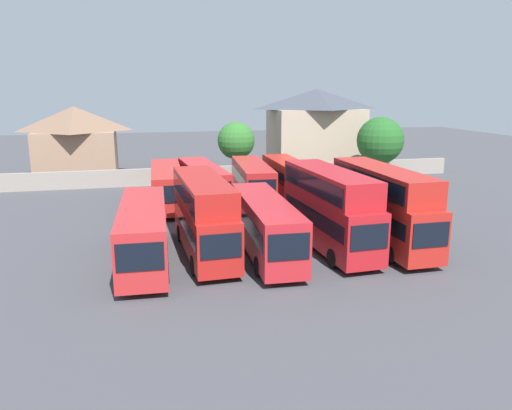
# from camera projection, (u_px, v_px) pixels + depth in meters

# --- Properties ---
(ground) EXTENTS (140.00, 140.00, 0.00)m
(ground) POSITION_uv_depth(u_px,v_px,m) (221.00, 194.00, 48.02)
(ground) COLOR #424247
(depot_boundary_wall) EXTENTS (56.00, 0.50, 1.80)m
(depot_boundary_wall) POSITION_uv_depth(u_px,v_px,m) (212.00, 175.00, 53.20)
(depot_boundary_wall) COLOR gray
(depot_boundary_wall) RESTS_ON ground
(bus_1) EXTENTS (3.00, 11.43, 3.42)m
(bus_1) POSITION_uv_depth(u_px,v_px,m) (143.00, 230.00, 28.74)
(bus_1) COLOR red
(bus_1) RESTS_ON ground
(bus_2) EXTENTS (2.86, 10.32, 4.76)m
(bus_2) POSITION_uv_depth(u_px,v_px,m) (204.00, 212.00, 29.91)
(bus_2) COLOR #AF1D18
(bus_2) RESTS_ON ground
(bus_3) EXTENTS (2.86, 11.26, 3.45)m
(bus_3) POSITION_uv_depth(u_px,v_px,m) (265.00, 224.00, 30.09)
(bus_3) COLOR red
(bus_3) RESTS_ON ground
(bus_4) EXTENTS (3.04, 10.27, 5.05)m
(bus_4) POSITION_uv_depth(u_px,v_px,m) (329.00, 205.00, 30.97)
(bus_4) COLOR #B31A1F
(bus_4) RESTS_ON ground
(bus_5) EXTENTS (2.66, 10.96, 5.05)m
(bus_5) POSITION_uv_depth(u_px,v_px,m) (382.00, 202.00, 31.84)
(bus_5) COLOR #B4221A
(bus_5) RESTS_ON ground
(bus_6) EXTENTS (2.84, 11.43, 3.33)m
(bus_6) POSITION_uv_depth(u_px,v_px,m) (167.00, 184.00, 42.65)
(bus_6) COLOR red
(bus_6) RESTS_ON ground
(bus_7) EXTENTS (3.36, 11.25, 3.47)m
(bus_7) POSITION_uv_depth(u_px,v_px,m) (203.00, 182.00, 43.24)
(bus_7) COLOR red
(bus_7) RESTS_ON ground
(bus_8) EXTENTS (3.28, 10.79, 3.47)m
(bus_8) POSITION_uv_depth(u_px,v_px,m) (252.00, 180.00, 44.15)
(bus_8) COLOR red
(bus_8) RESTS_ON ground
(bus_9) EXTENTS (2.66, 10.35, 3.55)m
(bus_9) POSITION_uv_depth(u_px,v_px,m) (289.00, 178.00, 44.99)
(bus_9) COLOR red
(bus_9) RESTS_ON ground
(house_terrace_left) EXTENTS (9.14, 7.61, 7.99)m
(house_terrace_left) POSITION_uv_depth(u_px,v_px,m) (76.00, 141.00, 56.38)
(house_terrace_left) COLOR #9E7A60
(house_terrace_left) RESTS_ON ground
(house_terrace_centre) EXTENTS (11.47, 7.40, 9.87)m
(house_terrace_centre) POSITION_uv_depth(u_px,v_px,m) (316.00, 129.00, 61.37)
(house_terrace_centre) COLOR tan
(house_terrace_centre) RESTS_ON ground
(tree_left_of_lot) EXTENTS (5.15, 5.15, 6.90)m
(tree_left_of_lot) POSITION_uv_depth(u_px,v_px,m) (380.00, 141.00, 54.65)
(tree_left_of_lot) COLOR brown
(tree_left_of_lot) RESTS_ON ground
(tree_behind_wall) EXTENTS (4.18, 4.18, 6.31)m
(tree_behind_wall) POSITION_uv_depth(u_px,v_px,m) (236.00, 141.00, 55.51)
(tree_behind_wall) COLOR brown
(tree_behind_wall) RESTS_ON ground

